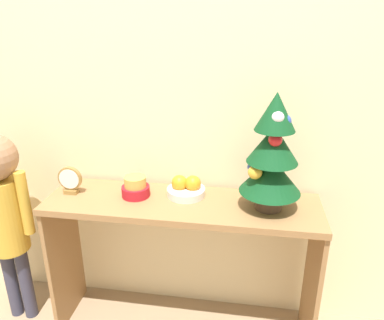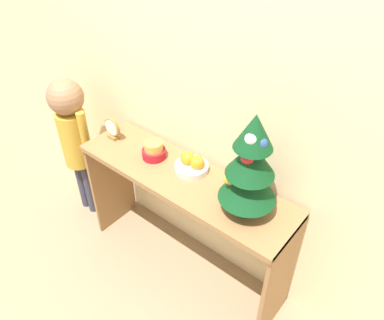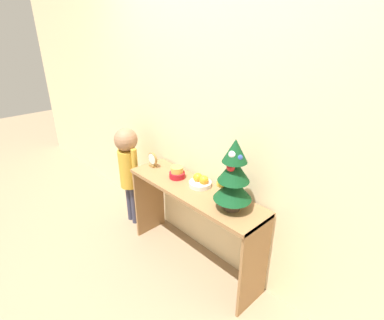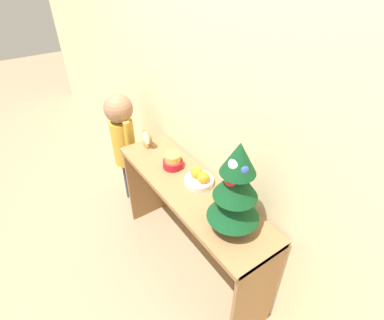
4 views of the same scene
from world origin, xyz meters
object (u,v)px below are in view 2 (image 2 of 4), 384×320
singing_bowl (154,151)px  child_figure (73,130)px  fruit_bowl (192,164)px  desk_clock (112,129)px  mini_tree (250,167)px

singing_bowl → child_figure: bearing=-173.1°
fruit_bowl → child_figure: size_ratio=0.17×
singing_bowl → desk_clock: bearing=-176.3°
fruit_bowl → desk_clock: bearing=-173.1°
mini_tree → singing_bowl: mini_tree is taller
fruit_bowl → desk_clock: desk_clock is taller
fruit_bowl → desk_clock: (-0.53, -0.06, 0.03)m
mini_tree → desk_clock: mini_tree is taller
fruit_bowl → singing_bowl: 0.23m
mini_tree → child_figure: 1.27m
fruit_bowl → child_figure: (-0.86, -0.12, -0.09)m
mini_tree → fruit_bowl: (-0.37, 0.07, -0.21)m
singing_bowl → mini_tree: bearing=-2.2°
desk_clock → child_figure: 0.35m
mini_tree → singing_bowl: (-0.60, 0.02, -0.21)m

